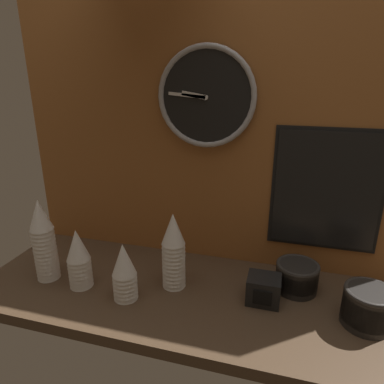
{
  "coord_description": "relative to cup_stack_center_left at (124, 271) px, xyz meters",
  "views": [
    {
      "loc": [
        0.23,
        -0.97,
        0.72
      ],
      "look_at": [
        -0.05,
        0.04,
        0.35
      ],
      "focal_mm": 32.0,
      "sensor_mm": 36.0,
      "label": 1
    }
  ],
  "objects": [
    {
      "name": "ground_plane",
      "position": [
        0.24,
        0.1,
        -0.12
      ],
      "size": [
        1.6,
        0.56,
        0.04
      ],
      "primitive_type": "cube",
      "color": "#4C3826"
    },
    {
      "name": "wall_tiled_back",
      "position": [
        0.24,
        0.36,
        0.42
      ],
      "size": [
        1.6,
        0.03,
        1.05
      ],
      "color": "#A3602D",
      "rests_on": "ground_plane"
    },
    {
      "name": "cup_stack_center_left",
      "position": [
        0.0,
        0.0,
        0.0
      ],
      "size": [
        0.08,
        0.08,
        0.2
      ],
      "color": "white",
      "rests_on": "ground_plane"
    },
    {
      "name": "cup_stack_left",
      "position": [
        -0.18,
        0.02,
        0.01
      ],
      "size": [
        0.08,
        0.08,
        0.22
      ],
      "color": "white",
      "rests_on": "ground_plane"
    },
    {
      "name": "cup_stack_center",
      "position": [
        0.13,
        0.11,
        0.04
      ],
      "size": [
        0.08,
        0.08,
        0.28
      ],
      "color": "white",
      "rests_on": "ground_plane"
    },
    {
      "name": "cup_stack_far_left",
      "position": [
        -0.33,
        0.03,
        0.05
      ],
      "size": [
        0.08,
        0.08,
        0.31
      ],
      "color": "white",
      "rests_on": "ground_plane"
    },
    {
      "name": "bowl_stack_far_right",
      "position": [
        0.75,
        0.08,
        -0.04
      ],
      "size": [
        0.15,
        0.15,
        0.12
      ],
      "color": "black",
      "rests_on": "ground_plane"
    },
    {
      "name": "bowl_stack_right",
      "position": [
        0.55,
        0.2,
        -0.05
      ],
      "size": [
        0.15,
        0.15,
        0.1
      ],
      "color": "black",
      "rests_on": "ground_plane"
    },
    {
      "name": "wall_clock",
      "position": [
        0.19,
        0.33,
        0.54
      ],
      "size": [
        0.36,
        0.03,
        0.36
      ],
      "color": "black"
    },
    {
      "name": "menu_board",
      "position": [
        0.63,
        0.34,
        0.23
      ],
      "size": [
        0.38,
        0.01,
        0.44
      ],
      "color": "black"
    },
    {
      "name": "napkin_dispenser",
      "position": [
        0.45,
        0.11,
        -0.06
      ],
      "size": [
        0.11,
        0.1,
        0.09
      ],
      "color": "black",
      "rests_on": "ground_plane"
    }
  ]
}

